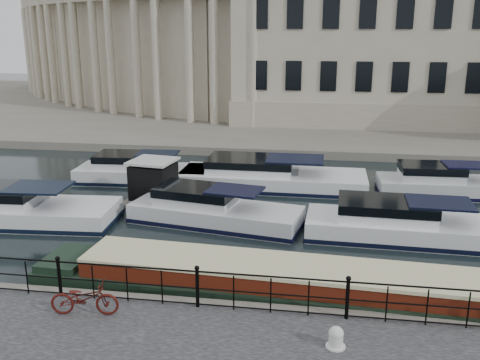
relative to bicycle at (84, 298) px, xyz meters
name	(u,v)px	position (x,y,z in m)	size (l,w,h in m)	color
ground_plane	(215,287)	(2.86, 3.12, -1.03)	(160.00, 160.00, 0.00)	black
far_bank	(292,108)	(2.86, 42.12, -0.75)	(120.00, 42.00, 0.55)	#6B665B
railing	(197,285)	(2.86, 0.87, 0.17)	(24.14, 0.14, 1.22)	black
civic_building	(280,40)	(1.86, 37.82, 6.01)	(53.55, 31.84, 16.85)	#ADA38C
bicycle	(84,298)	(0.00, 0.00, 0.00)	(0.63, 1.81, 0.95)	#47110C
mooring_bollard	(336,337)	(6.56, -0.50, -0.22)	(0.48, 0.48, 0.54)	silver
narrowboat	(301,292)	(5.61, 2.53, -0.66)	(16.79, 3.19, 1.61)	black
harbour_hut	(154,184)	(-1.65, 11.04, -0.07)	(2.94, 2.57, 2.16)	#6B665B
cabin_cruisers	(239,197)	(2.30, 11.45, -0.66)	(26.33, 10.25, 1.99)	white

